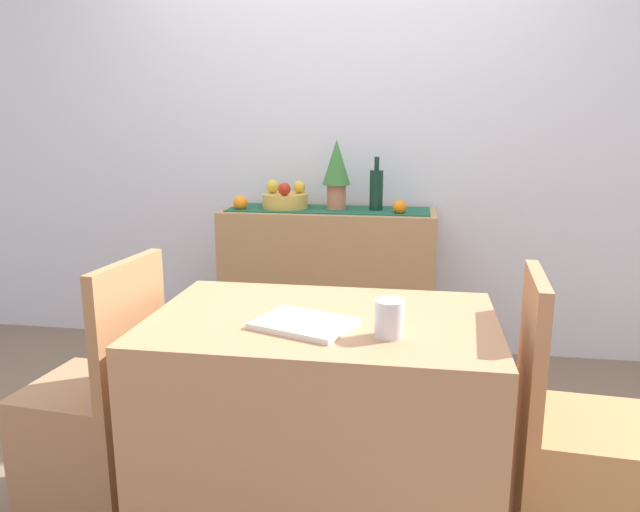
{
  "coord_description": "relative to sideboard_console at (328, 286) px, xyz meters",
  "views": [
    {
      "loc": [
        0.46,
        -2.31,
        1.35
      ],
      "look_at": [
        0.03,
        0.35,
        0.73
      ],
      "focal_mm": 33.91,
      "sensor_mm": 36.0,
      "label": 1
    }
  ],
  "objects": [
    {
      "name": "potted_plant",
      "position": [
        0.04,
        0.0,
        0.65
      ],
      "size": [
        0.15,
        0.15,
        0.38
      ],
      "color": "#BC7254",
      "rests_on": "sideboard_console"
    },
    {
      "name": "fruit_bowl",
      "position": [
        -0.24,
        0.0,
        0.48
      ],
      "size": [
        0.25,
        0.25,
        0.08
      ],
      "primitive_type": "cylinder",
      "color": "gold",
      "rests_on": "table_runner"
    },
    {
      "name": "coffee_cup",
      "position": [
        0.41,
        -1.59,
        0.36
      ],
      "size": [
        0.08,
        0.08,
        0.11
      ],
      "primitive_type": "cylinder",
      "color": "silver",
      "rests_on": "dining_table"
    },
    {
      "name": "orange_loose_near_bowl",
      "position": [
        -0.47,
        -0.08,
        0.47
      ],
      "size": [
        0.08,
        0.08,
        0.08
      ],
      "primitive_type": "sphere",
      "color": "orange",
      "rests_on": "sideboard_console"
    },
    {
      "name": "room_wall_rear",
      "position": [
        0.01,
        0.26,
        0.92
      ],
      "size": [
        6.4,
        0.06,
        2.7
      ],
      "primitive_type": "cube",
      "color": "silver",
      "rests_on": "ground"
    },
    {
      "name": "sideboard_console",
      "position": [
        0.0,
        0.0,
        0.0
      ],
      "size": [
        1.16,
        0.42,
        0.86
      ],
      "primitive_type": "cube",
      "color": "tan",
      "rests_on": "ground"
    },
    {
      "name": "chair_near_window",
      "position": [
        -0.61,
        -1.45,
        -0.17
      ],
      "size": [
        0.44,
        0.44,
        0.9
      ],
      "color": "#A97650",
      "rests_on": "ground"
    },
    {
      "name": "apple_right",
      "position": [
        -0.17,
        0.04,
        0.55
      ],
      "size": [
        0.07,
        0.07,
        0.07
      ],
      "primitive_type": "sphere",
      "color": "gold",
      "rests_on": "fruit_bowl"
    },
    {
      "name": "apple_rear",
      "position": [
        -0.32,
        0.02,
        0.55
      ],
      "size": [
        0.07,
        0.07,
        0.07
      ],
      "primitive_type": "sphere",
      "color": "gold",
      "rests_on": "fruit_bowl"
    },
    {
      "name": "ground_plane",
      "position": [
        0.01,
        -0.92,
        -0.44
      ],
      "size": [
        6.4,
        6.4,
        0.02
      ],
      "primitive_type": "cube",
      "color": "#79624F",
      "rests_on": "ground"
    },
    {
      "name": "chair_by_corner",
      "position": [
        1.0,
        -1.45,
        -0.17
      ],
      "size": [
        0.43,
        0.43,
        0.9
      ],
      "color": "#B67F4D",
      "rests_on": "ground"
    },
    {
      "name": "open_book",
      "position": [
        0.15,
        -1.54,
        0.32
      ],
      "size": [
        0.34,
        0.29,
        0.02
      ],
      "primitive_type": "cube",
      "rotation": [
        0.0,
        0.0,
        -0.36
      ],
      "color": "white",
      "rests_on": "dining_table"
    },
    {
      "name": "apple_upper",
      "position": [
        -0.23,
        -0.08,
        0.55
      ],
      "size": [
        0.07,
        0.07,
        0.07
      ],
      "primitive_type": "sphere",
      "color": "#B22A19",
      "rests_on": "fruit_bowl"
    },
    {
      "name": "dining_table",
      "position": [
        0.19,
        -1.45,
        -0.06
      ],
      "size": [
        1.08,
        0.71,
        0.74
      ],
      "primitive_type": "cube",
      "color": "tan",
      "rests_on": "ground"
    },
    {
      "name": "orange_loose_mid",
      "position": [
        0.39,
        -0.09,
        0.47
      ],
      "size": [
        0.07,
        0.07,
        0.07
      ],
      "primitive_type": "sphere",
      "color": "orange",
      "rests_on": "sideboard_console"
    },
    {
      "name": "wine_bottle",
      "position": [
        0.26,
        0.0,
        0.55
      ],
      "size": [
        0.07,
        0.07,
        0.29
      ],
      "color": "#112F25",
      "rests_on": "sideboard_console"
    },
    {
      "name": "table_runner",
      "position": [
        0.0,
        0.0,
        0.43
      ],
      "size": [
        1.09,
        0.32,
        0.01
      ],
      "primitive_type": "cube",
      "color": "#1C543B",
      "rests_on": "sideboard_console"
    }
  ]
}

